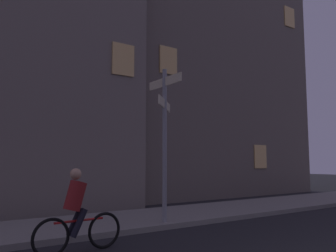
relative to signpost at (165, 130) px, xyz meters
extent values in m
cube|color=gray|center=(0.59, 1.16, -2.53)|extent=(40.00, 2.96, 0.14)
cylinder|color=gray|center=(0.00, 0.00, -0.39)|extent=(0.12, 0.12, 4.15)
cube|color=beige|center=(0.00, 0.00, 1.34)|extent=(0.03, 1.53, 0.24)
cube|color=beige|center=(0.00, 0.00, 0.72)|extent=(1.16, 1.16, 0.24)
torus|color=black|center=(-2.27, -1.16, -2.24)|extent=(0.72, 0.12, 0.72)
torus|color=black|center=(-3.36, -1.25, -2.24)|extent=(0.72, 0.12, 0.72)
cylinder|color=red|center=(-2.82, -1.21, -1.99)|extent=(1.00, 0.12, 0.04)
cylinder|color=maroon|center=(-2.92, -1.21, -1.51)|extent=(0.48, 0.36, 0.61)
sphere|color=tan|center=(-2.92, -1.21, -1.10)|extent=(0.22, 0.22, 0.22)
cylinder|color=black|center=(-2.87, -1.12, -2.02)|extent=(0.35, 0.15, 0.55)
cylinder|color=black|center=(-2.86, -1.30, -2.02)|extent=(0.35, 0.15, 0.55)
cube|color=#F2C672|center=(0.52, 3.48, 2.92)|extent=(0.90, 0.06, 1.20)
cube|color=#6B6056|center=(7.46, 8.14, 5.07)|extent=(11.64, 7.77, 15.33)
cube|color=#F2C672|center=(8.91, 4.22, -0.60)|extent=(0.90, 0.06, 1.20)
cube|color=#F2C672|center=(3.10, 4.22, 3.51)|extent=(0.90, 0.06, 1.20)
cube|color=#F2C672|center=(11.82, 4.22, 7.62)|extent=(0.90, 0.06, 1.20)
camera|label=1|loc=(-5.34, -7.78, -0.86)|focal=37.15mm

